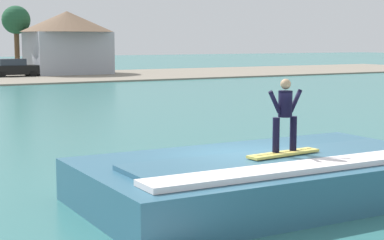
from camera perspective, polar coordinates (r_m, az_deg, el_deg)
name	(u,v)px	position (r m, az deg, el deg)	size (l,w,h in m)	color
ground_plane	(244,194)	(15.40, 4.72, -6.65)	(260.00, 260.00, 0.00)	#347371
wave_crest	(268,177)	(14.86, 6.85, -5.15)	(8.58, 4.70, 1.10)	#31637D
surfboard	(284,153)	(14.54, 8.25, -3.00)	(1.96, 0.58, 0.06)	#EAD159
surfer	(285,111)	(14.50, 8.38, 0.78)	(0.94, 0.32, 1.66)	black
car_far_shore	(14,68)	(64.50, -15.71, 4.53)	(4.59, 2.29, 1.86)	black
house_gabled_white	(67,39)	(68.23, -11.16, 7.19)	(9.77, 9.77, 6.67)	#9EA3AD
tree_short_bushy	(16,21)	(70.80, -15.56, 8.55)	(3.01, 3.01, 7.31)	brown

